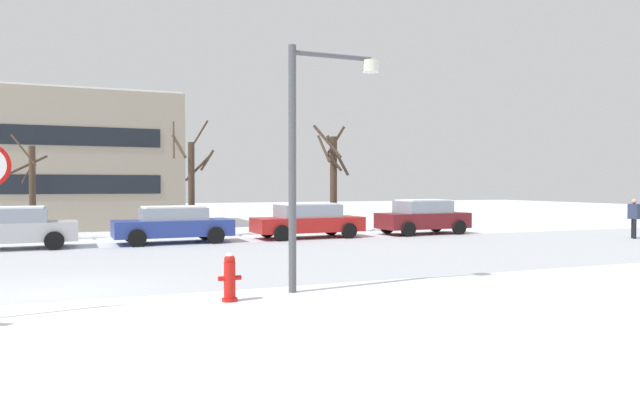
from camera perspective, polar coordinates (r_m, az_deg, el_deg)
The scene contains 13 objects.
ground_plane at distance 13.14m, azimuth -24.42°, elevation -8.33°, with size 120.00×120.00×0.00m, color white.
road_surface at distance 17.01m, azimuth -23.77°, elevation -6.11°, with size 80.00×9.83×0.00m.
fire_hydrant at distance 11.22m, azimuth -8.88°, elevation -7.47°, with size 0.44×0.30×0.93m.
street_lamp at distance 12.06m, azimuth -0.89°, elevation 6.05°, with size 2.04×0.36×5.07m.
parked_car_silver at distance 22.63m, azimuth -28.26°, elevation -2.41°, with size 4.42×2.16×1.47m.
parked_car_blue at distance 22.83m, azimuth -14.26°, elevation -2.31°, with size 4.47×2.21×1.41m.
parked_car_red at distance 24.27m, azimuth -1.21°, elevation -2.01°, with size 4.67×2.15×1.46m.
parked_car_maroon at distance 26.64m, azimuth 10.08°, elevation -1.63°, with size 4.21×2.14×1.56m.
pedestrian_crossing at distance 27.33m, azimuth 28.50°, elevation -1.34°, with size 0.36×0.45×1.66m.
tree_far_left at distance 25.75m, azimuth -26.48°, elevation 0.90°, with size 1.44×1.68×4.21m.
tree_far_right at distance 27.23m, azimuth 1.31°, elevation 2.28°, with size 1.70×1.70×5.03m.
tree_far_mid at distance 25.23m, azimuth -12.53°, elevation 1.77°, with size 1.77×1.69×4.99m.
building_far_left at distance 33.72m, azimuth -24.47°, elevation 3.40°, with size 12.14×8.59×6.87m.
Camera 1 is at (0.66, -12.94, 2.20)m, focal length 32.53 mm.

